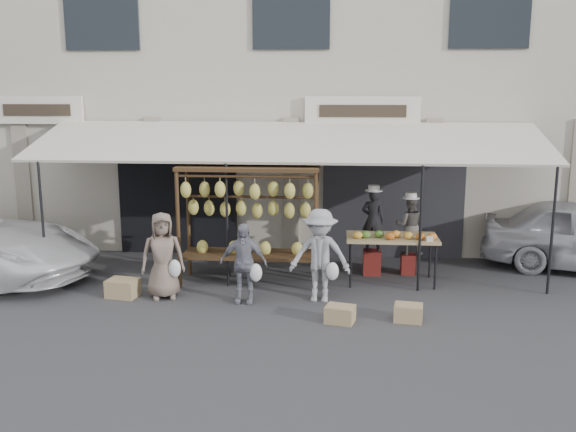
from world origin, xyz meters
name	(u,v)px	position (x,y,z in m)	size (l,w,h in m)	color
ground_plane	(275,308)	(0.00, 0.00, 0.00)	(90.00, 90.00, 0.00)	#2D2D30
shophouse	(300,86)	(0.00, 6.50, 3.65)	(24.00, 6.15, 7.30)	#BDB3A1
awning	(287,143)	(0.01, 2.28, 2.57)	(10.00, 2.35, 2.92)	beige
banana_rack	(249,202)	(-0.62, 1.35, 1.56)	(2.60, 0.90, 2.24)	#372415
produce_table	(392,238)	(2.04, 1.55, 0.88)	(1.70, 0.90, 1.04)	tan
vendor_left	(373,220)	(1.71, 2.14, 1.10)	(0.45, 0.29, 1.22)	black
vendor_right	(410,225)	(2.43, 2.22, 0.98)	(0.56, 0.44, 1.16)	#5B5652
customer_left	(163,256)	(-2.02, 0.40, 0.76)	(0.75, 0.49, 1.53)	#726055
customer_mid	(243,263)	(-0.58, 0.27, 0.70)	(0.82, 0.34, 1.39)	gray
customer_right	(320,255)	(0.73, 0.45, 0.81)	(1.05, 0.60, 1.62)	#949497
stool_left	(372,262)	(1.71, 2.14, 0.24)	(0.34, 0.34, 0.48)	maroon
stool_right	(408,264)	(2.43, 2.22, 0.20)	(0.29, 0.29, 0.40)	maroon
crate_near_a	(340,314)	(1.08, -0.56, 0.13)	(0.45, 0.34, 0.27)	tan
crate_near_b	(408,313)	(2.17, -0.41, 0.13)	(0.44, 0.34, 0.27)	tan
crate_far	(123,288)	(-2.75, 0.40, 0.16)	(0.52, 0.40, 0.31)	tan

